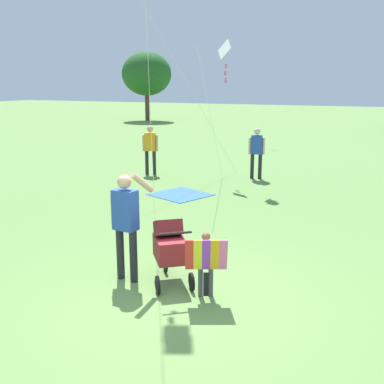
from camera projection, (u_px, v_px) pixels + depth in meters
name	position (u px, v px, depth m)	size (l,w,h in m)	color
ground_plane	(178.00, 302.00, 6.64)	(120.00, 120.00, 0.00)	#668E47
child_with_butterfly_kite	(206.00, 258.00, 6.64)	(0.62, 0.47, 0.99)	#4C4C51
person_adult_flyer	(126.00, 218.00, 7.15)	(0.59, 0.52, 1.79)	#232328
stroller	(169.00, 245.00, 7.18)	(0.91, 1.03, 1.03)	black
kite_orange_delta	(223.00, 57.00, 14.28)	(0.90, 3.67, 4.42)	white
person_red_shirt	(150.00, 146.00, 15.65)	(0.51, 0.33, 1.66)	#232328
person_sitting_far	(257.00, 149.00, 14.94)	(0.52, 0.30, 1.66)	#232328
picnic_blanket	(181.00, 195.00, 12.96)	(1.43, 1.37, 0.02)	#3366B2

